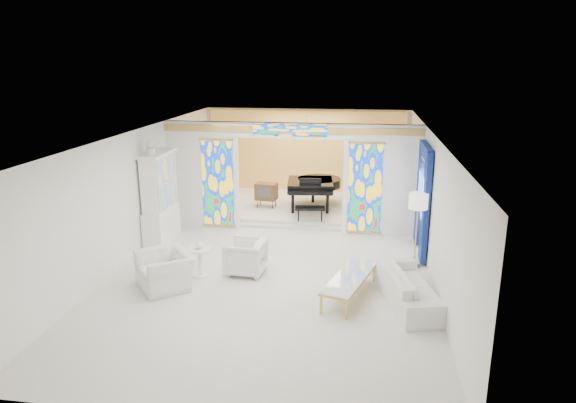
% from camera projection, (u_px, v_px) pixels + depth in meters
% --- Properties ---
extents(floor, '(12.00, 12.00, 0.00)m').
position_uv_depth(floor, '(279.00, 256.00, 12.54)').
color(floor, silver).
rests_on(floor, ground).
extents(ceiling, '(7.00, 12.00, 0.02)m').
position_uv_depth(ceiling, '(278.00, 133.00, 11.73)').
color(ceiling, white).
rests_on(ceiling, wall_back).
extents(wall_back, '(7.00, 0.02, 3.00)m').
position_uv_depth(wall_back, '(307.00, 152.00, 17.85)').
color(wall_back, white).
rests_on(wall_back, floor).
extents(wall_front, '(7.00, 0.02, 3.00)m').
position_uv_depth(wall_front, '(201.00, 319.00, 6.41)').
color(wall_front, white).
rests_on(wall_front, floor).
extents(wall_left, '(0.02, 12.00, 3.00)m').
position_uv_depth(wall_left, '(139.00, 191.00, 12.62)').
color(wall_left, white).
rests_on(wall_left, floor).
extents(wall_right, '(0.02, 12.00, 3.00)m').
position_uv_depth(wall_right, '(431.00, 202.00, 11.65)').
color(wall_right, white).
rests_on(wall_right, floor).
extents(partition_wall, '(7.00, 0.22, 3.00)m').
position_uv_depth(partition_wall, '(291.00, 172.00, 13.99)').
color(partition_wall, white).
rests_on(partition_wall, floor).
extents(stained_glass_left, '(0.90, 0.04, 2.40)m').
position_uv_depth(stained_glass_left, '(218.00, 183.00, 14.27)').
color(stained_glass_left, gold).
rests_on(stained_glass_left, partition_wall).
extents(stained_glass_right, '(0.90, 0.04, 2.40)m').
position_uv_depth(stained_glass_right, '(365.00, 188.00, 13.71)').
color(stained_glass_right, gold).
rests_on(stained_glass_right, partition_wall).
extents(stained_glass_transom, '(2.00, 0.04, 0.34)m').
position_uv_depth(stained_glass_transom, '(290.00, 130.00, 13.58)').
color(stained_glass_transom, gold).
rests_on(stained_glass_transom, partition_wall).
extents(alcove_platform, '(6.80, 3.80, 0.18)m').
position_uv_depth(alcove_platform, '(300.00, 206.00, 16.42)').
color(alcove_platform, silver).
rests_on(alcove_platform, floor).
extents(gold_curtain_back, '(6.70, 0.10, 2.90)m').
position_uv_depth(gold_curtain_back, '(306.00, 153.00, 17.74)').
color(gold_curtain_back, gold).
rests_on(gold_curtain_back, wall_back).
extents(chandelier, '(0.48, 0.48, 0.30)m').
position_uv_depth(chandelier, '(306.00, 130.00, 15.64)').
color(chandelier, gold).
rests_on(chandelier, ceiling).
extents(blue_drapes, '(0.14, 1.85, 2.65)m').
position_uv_depth(blue_drapes, '(423.00, 191.00, 12.31)').
color(blue_drapes, navy).
rests_on(blue_drapes, wall_right).
extents(china_cabinet, '(0.56, 1.46, 2.72)m').
position_uv_depth(china_cabinet, '(160.00, 198.00, 13.24)').
color(china_cabinet, white).
rests_on(china_cabinet, floor).
extents(armchair_left, '(1.50, 1.52, 0.74)m').
position_uv_depth(armchair_left, '(165.00, 270.00, 10.73)').
color(armchair_left, silver).
rests_on(armchair_left, floor).
extents(armchair_right, '(0.90, 0.88, 0.77)m').
position_uv_depth(armchair_right, '(246.00, 257.00, 11.41)').
color(armchair_right, white).
rests_on(armchair_right, floor).
extents(sofa, '(1.44, 2.48, 0.68)m').
position_uv_depth(sofa, '(410.00, 286.00, 10.07)').
color(sofa, white).
rests_on(sofa, floor).
extents(side_table, '(0.65, 0.65, 0.64)m').
position_uv_depth(side_table, '(200.00, 258.00, 11.25)').
color(side_table, white).
rests_on(side_table, floor).
extents(vase, '(0.24, 0.24, 0.20)m').
position_uv_depth(vase, '(199.00, 244.00, 11.17)').
color(vase, silver).
rests_on(vase, side_table).
extents(coffee_table, '(1.15, 2.07, 0.44)m').
position_uv_depth(coffee_table, '(350.00, 278.00, 10.26)').
color(coffee_table, silver).
rests_on(coffee_table, floor).
extents(floor_lamp, '(0.43, 0.43, 1.75)m').
position_uv_depth(floor_lamp, '(418.00, 205.00, 11.46)').
color(floor_lamp, gold).
rests_on(floor_lamp, floor).
extents(grand_piano, '(1.75, 2.72, 1.04)m').
position_uv_depth(grand_piano, '(314.00, 185.00, 15.89)').
color(grand_piano, black).
rests_on(grand_piano, alcove_platform).
extents(tv_console, '(0.70, 0.52, 0.75)m').
position_uv_depth(tv_console, '(266.00, 192.00, 15.92)').
color(tv_console, '#52371D').
rests_on(tv_console, alcove_platform).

